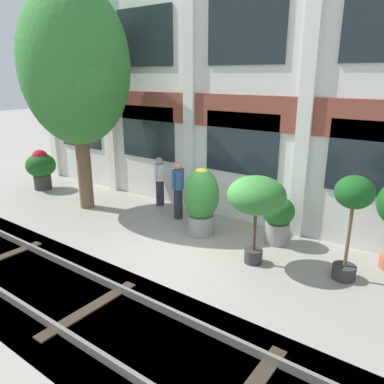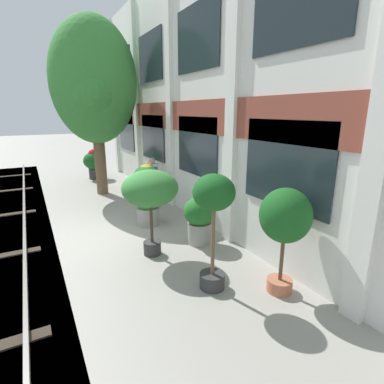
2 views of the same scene
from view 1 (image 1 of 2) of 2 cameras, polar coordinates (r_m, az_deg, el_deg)
name	(u,v)px [view 1 (image 1 of 2)]	position (r m, az deg, el deg)	size (l,w,h in m)	color
ground_plane	(186,251)	(9.12, -0.87, -8.96)	(80.00, 80.00, 0.00)	#9E998E
apartment_facade	(248,85)	(10.51, 8.51, 15.82)	(17.74, 0.64, 7.61)	silver
rail_tracks	(90,315)	(7.41, -15.28, -17.69)	(25.38, 2.80, 0.43)	#423F3A
broadleaf_tree	(75,69)	(11.81, -17.33, 17.42)	(3.32, 3.16, 6.61)	brown
potted_plant_terracotta_small	(256,198)	(8.13, 9.79, -0.85)	(1.26, 1.26, 2.01)	#333333
potted_plant_fluted_column	(41,167)	(14.76, -22.03, 3.60)	(1.06, 1.06, 1.47)	#333333
potted_plant_ribbed_drum	(201,198)	(9.68, 1.40, -0.87)	(0.93, 0.93, 1.81)	gray
potted_plant_stone_basin	(278,217)	(9.53, 12.94, -3.80)	(0.81, 0.81, 1.21)	gray
potted_plant_low_pan	(353,205)	(7.98, 23.31, -1.86)	(0.76, 0.76, 2.21)	#333333
resident_by_doorway	(178,189)	(10.83, -2.14, 0.50)	(0.34, 0.53, 1.68)	#282833
resident_watching_tracks	(160,180)	(11.99, -4.95, 1.85)	(0.34, 0.53, 1.59)	#282833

